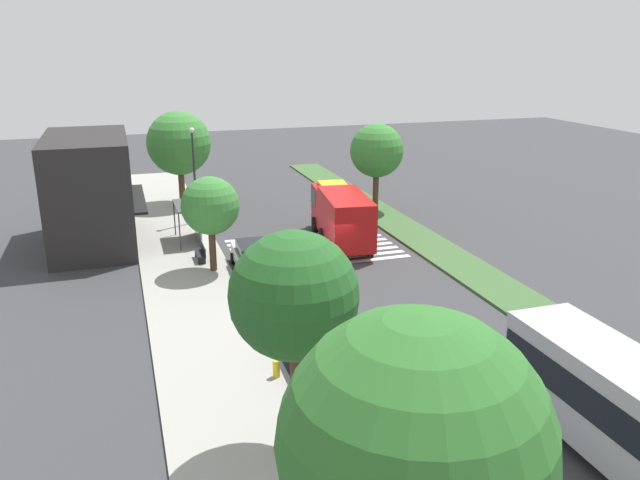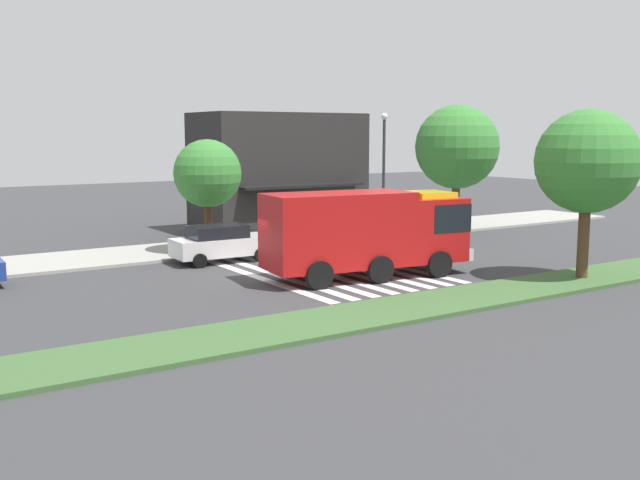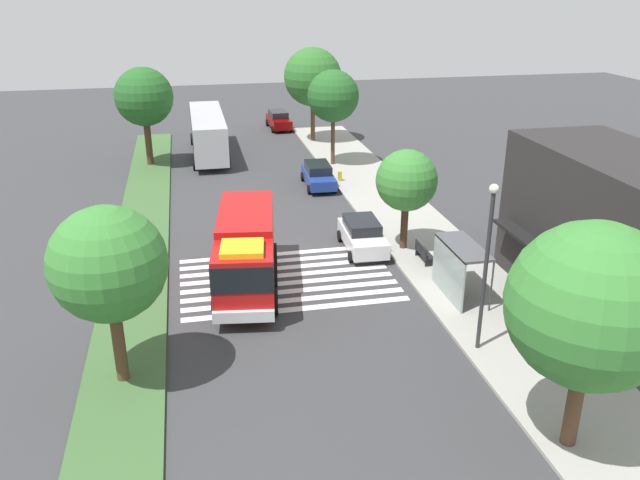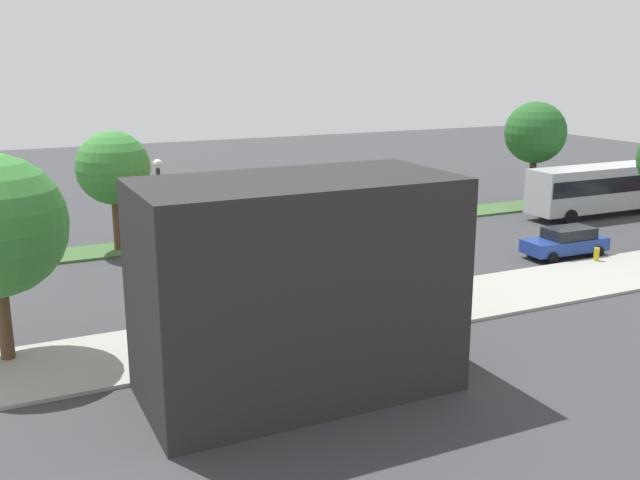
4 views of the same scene
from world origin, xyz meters
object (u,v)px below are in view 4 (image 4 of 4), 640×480
(fire_truck, at_px, (260,224))
(sidewalk_tree_center, at_px, (398,215))
(bus_stop_shelter, at_px, (278,278))
(median_tree_far_west, at_px, (535,133))
(fire_hydrant, at_px, (596,254))
(parked_car_east, at_px, (379,267))
(parked_car_mid, at_px, (566,242))
(bench_near_shelter, at_px, (363,295))
(transit_bus, at_px, (605,186))
(street_lamp, at_px, (161,232))
(median_tree_west, at_px, (113,168))

(fire_truck, distance_m, sidewalk_tree_center, 9.52)
(bus_stop_shelter, xyz_separation_m, median_tree_far_west, (-25.99, -14.43, 3.46))
(bus_stop_shelter, bearing_deg, fire_hydrant, -177.16)
(parked_car_east, height_order, fire_hydrant, parked_car_east)
(parked_car_mid, bearing_deg, bench_near_shelter, 12.68)
(transit_bus, distance_m, bench_near_shelter, 26.20)
(bench_near_shelter, relative_size, street_lamp, 0.24)
(median_tree_west, bearing_deg, transit_bus, 171.72)
(street_lamp, distance_m, median_tree_west, 13.64)
(sidewalk_tree_center, bearing_deg, median_tree_far_west, -145.10)
(fire_truck, bearing_deg, fire_hydrant, 160.10)
(fire_truck, xyz_separation_m, transit_bus, (-25.47, -0.55, 0.08))
(transit_bus, bearing_deg, median_tree_west, 171.82)
(transit_bus, distance_m, median_tree_west, 32.49)
(transit_bus, height_order, bus_stop_shelter, transit_bus)
(median_tree_far_west, bearing_deg, street_lamp, 24.08)
(fire_truck, distance_m, bench_near_shelter, 9.40)
(bus_stop_shelter, bearing_deg, parked_car_mid, -171.75)
(parked_car_mid, bearing_deg, transit_bus, -142.87)
(transit_bus, xyz_separation_m, fire_hydrant, (9.64, 8.84, -1.56))
(fire_truck, bearing_deg, parked_car_mid, 164.40)
(median_tree_west, bearing_deg, street_lamp, 87.17)
(street_lamp, xyz_separation_m, median_tree_far_west, (-30.44, -13.60, 1.25))
(bus_stop_shelter, height_order, median_tree_west, median_tree_west)
(street_lamp, bearing_deg, median_tree_far_west, -155.92)
(parked_car_east, height_order, sidewalk_tree_center, sidewalk_tree_center)
(bench_near_shelter, relative_size, median_tree_far_west, 0.22)
(parked_car_mid, relative_size, fire_hydrant, 6.86)
(sidewalk_tree_center, relative_size, median_tree_west, 0.82)
(parked_car_mid, distance_m, street_lamp, 22.83)
(bus_stop_shelter, xyz_separation_m, bench_near_shelter, (-4.00, 0.01, -1.30))
(median_tree_west, bearing_deg, fire_truck, 141.54)
(median_tree_far_west, distance_m, median_tree_west, 29.78)
(fire_truck, height_order, fire_hydrant, fire_truck)
(fire_truck, xyz_separation_m, fire_hydrant, (-15.83, 8.29, -1.48))
(median_tree_west, bearing_deg, bench_near_shelter, 118.32)
(median_tree_far_west, relative_size, fire_hydrant, 10.63)
(parked_car_east, relative_size, median_tree_far_west, 0.61)
(fire_hydrant, bearing_deg, street_lamp, 0.25)
(fire_truck, height_order, sidewalk_tree_center, sidewalk_tree_center)
(bench_near_shelter, bearing_deg, sidewalk_tree_center, -167.36)
(parked_car_mid, bearing_deg, fire_hydrant, 109.96)
(median_tree_far_west, bearing_deg, parked_car_mid, 56.15)
(parked_car_mid, bearing_deg, street_lamp, 6.67)
(street_lamp, bearing_deg, parked_car_mid, -175.44)
(parked_car_mid, relative_size, sidewalk_tree_center, 0.89)
(fire_truck, bearing_deg, bus_stop_shelter, 80.87)
(parked_car_mid, xyz_separation_m, median_tree_west, (21.85, -11.81, 3.87))
(parked_car_mid, xyz_separation_m, sidewalk_tree_center, (12.16, 2.20, 3.05))
(parked_car_mid, relative_size, parked_car_east, 1.05)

